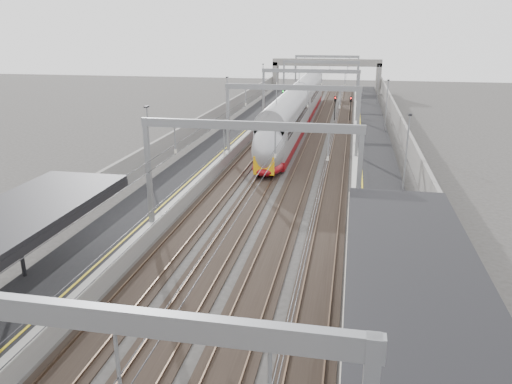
% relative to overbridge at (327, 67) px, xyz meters
% --- Properties ---
extents(platform_left, '(4.00, 120.00, 1.00)m').
position_rel_overbridge_xyz_m(platform_left, '(-8.00, -55.00, -4.81)').
color(platform_left, black).
rests_on(platform_left, ground).
extents(platform_right, '(4.00, 120.00, 1.00)m').
position_rel_overbridge_xyz_m(platform_right, '(8.00, -55.00, -4.81)').
color(platform_right, black).
rests_on(platform_right, ground).
extents(tracks, '(11.40, 140.00, 0.20)m').
position_rel_overbridge_xyz_m(tracks, '(0.00, -55.00, -5.26)').
color(tracks, black).
rests_on(tracks, ground).
extents(overhead_line, '(13.00, 140.00, 6.60)m').
position_rel_overbridge_xyz_m(overhead_line, '(0.00, -48.38, 0.83)').
color(overhead_line, gray).
rests_on(overhead_line, platform_left).
extents(overbridge, '(22.00, 2.20, 6.90)m').
position_rel_overbridge_xyz_m(overbridge, '(0.00, 0.00, 0.00)').
color(overbridge, slate).
rests_on(overbridge, ground).
extents(wall_left, '(0.30, 120.00, 3.20)m').
position_rel_overbridge_xyz_m(wall_left, '(-11.20, -55.00, -3.71)').
color(wall_left, slate).
rests_on(wall_left, ground).
extents(wall_right, '(0.30, 120.00, 3.20)m').
position_rel_overbridge_xyz_m(wall_right, '(11.20, -55.00, -3.71)').
color(wall_right, slate).
rests_on(wall_right, ground).
extents(train, '(2.91, 53.11, 4.60)m').
position_rel_overbridge_xyz_m(train, '(-1.50, -40.01, -3.07)').
color(train, maroon).
rests_on(train, ground).
extents(signal_green, '(0.32, 0.32, 3.48)m').
position_rel_overbridge_xyz_m(signal_green, '(-5.20, -26.19, -2.89)').
color(signal_green, black).
rests_on(signal_green, ground).
extents(signal_red_near, '(0.32, 0.32, 3.48)m').
position_rel_overbridge_xyz_m(signal_red_near, '(3.20, -32.47, -2.89)').
color(signal_red_near, black).
rests_on(signal_red_near, ground).
extents(signal_red_far, '(0.32, 0.32, 3.48)m').
position_rel_overbridge_xyz_m(signal_red_far, '(5.40, -32.47, -2.89)').
color(signal_red_far, black).
rests_on(signal_red_far, ground).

